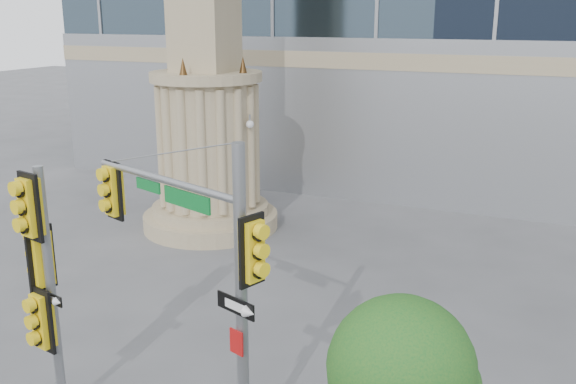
% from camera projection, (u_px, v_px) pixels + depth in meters
% --- Properties ---
extents(monument, '(4.40, 4.40, 16.60)m').
position_uv_depth(monument, '(205.00, 58.00, 19.80)').
color(monument, tan).
rests_on(monument, ground).
extents(main_signal_pole, '(3.80, 1.67, 5.12)m').
position_uv_depth(main_signal_pole, '(201.00, 257.00, 10.00)').
color(main_signal_pole, slate).
rests_on(main_signal_pole, ground).
extents(secondary_signal_pole, '(0.78, 0.69, 4.50)m').
position_uv_depth(secondary_signal_pole, '(42.00, 276.00, 10.62)').
color(secondary_signal_pole, slate).
rests_on(secondary_signal_pole, ground).
extents(street_tree, '(2.07, 2.02, 3.23)m').
position_uv_depth(street_tree, '(404.00, 375.00, 8.66)').
color(street_tree, tan).
rests_on(street_tree, ground).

